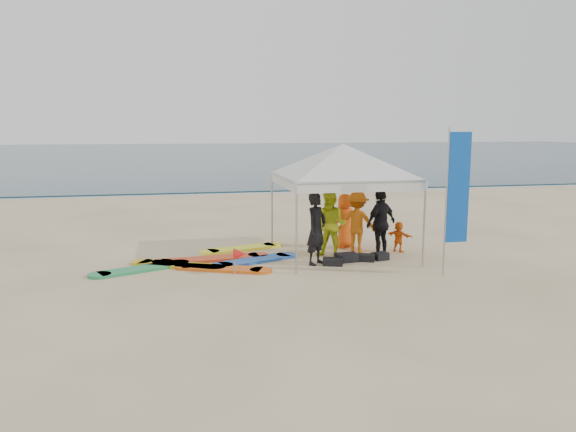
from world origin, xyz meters
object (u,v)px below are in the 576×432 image
Objects in this scene: marker_pennant at (240,254)px; person_black_b at (381,223)px; surfboard_spread at (209,261)px; person_yellow at (331,225)px; person_orange_b at (345,221)px; person_black_a at (316,229)px; feather_flag at (457,189)px; person_orange_a at (357,223)px; person_seated at (399,237)px; canopy_tent at (343,144)px.

person_black_b is at bearing 14.76° from marker_pennant.
marker_pennant reaches higher than surfboard_spread.
person_orange_b is at bearing 92.96° from person_yellow.
marker_pennant is (-2.59, -1.23, -0.40)m from person_yellow.
person_black_a is at bearing -15.27° from surfboard_spread.
person_orange_b is 4.18m from surfboard_spread.
feather_flag is at bearing -7.71° from person_yellow.
person_orange_a is at bearing 59.40° from person_yellow.
person_yellow reaches higher than person_orange_a.
marker_pennant is at bearing 167.93° from feather_flag.
person_yellow is 1.38m from person_orange_b.
person_orange_b reaches higher than person_seated.
person_yellow is 0.39× the size of canopy_tent.
person_seated is at bearing 3.81° from canopy_tent.
person_black_a is at bearing 25.37° from person_orange_b.
canopy_tent reaches higher than person_orange_b.
feather_flag is at bearing -23.16° from surfboard_spread.
person_seated is 0.19× the size of canopy_tent.
person_yellow is 3.47m from feather_flag.
person_seated is (1.20, -0.07, -0.43)m from person_orange_a.
person_black_b reaches higher than surfboard_spread.
person_black_a is 2.22m from person_orange_b.
feather_flag is at bearing -72.41° from person_black_a.
person_black_a is 2.82m from person_seated.
person_black_a is 3.53m from feather_flag.
person_seated reaches higher than surfboard_spread.
surfboard_spread is (-2.66, 0.73, -0.88)m from person_black_a.
person_orange_b is 2.46m from canopy_tent.
person_orange_b is at bearing 14.74° from surfboard_spread.
person_yellow is 0.97× the size of person_black_b.
person_black_a is 1.73m from person_orange_a.
person_black_a is at bearing 16.56° from marker_pennant.
person_seated is 4.88m from marker_pennant.
surfboard_spread is at bearing 156.84° from feather_flag.
canopy_tent is at bearing 50.67° from person_orange_a.
person_seated is at bearing 2.09° from surfboard_spread.
feather_flag is at bearing -50.98° from canopy_tent.
person_orange_a is 0.37× the size of canopy_tent.
feather_flag reaches higher than person_black_a.
person_black_b is 0.37× the size of surfboard_spread.
person_orange_a reaches higher than person_orange_b.
person_black_a reaches higher than marker_pennant.
person_orange_a is at bearing -7.85° from person_black_a.
marker_pennant is at bearing 153.79° from person_black_a.
feather_flag is (1.99, -2.46, -0.98)m from canopy_tent.
feather_flag reaches higher than person_black_b.
canopy_tent is at bearing 129.02° from feather_flag.
person_black_a is at bearing 65.37° from person_orange_a.
person_yellow reaches higher than marker_pennant.
person_orange_a is at bearing 69.09° from person_orange_b.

